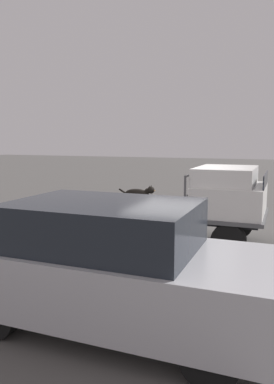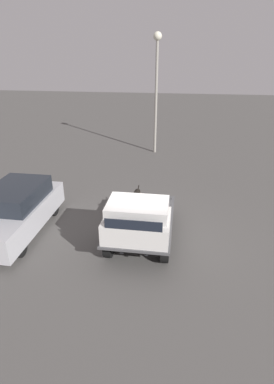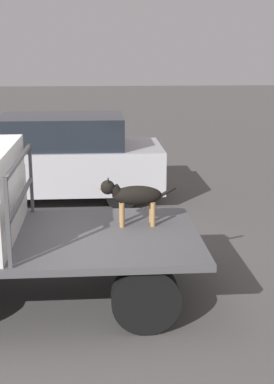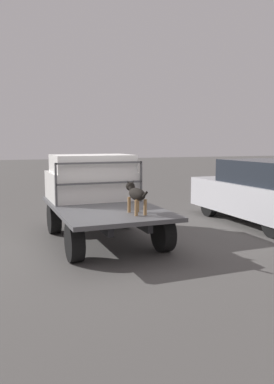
{
  "view_description": "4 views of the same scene",
  "coord_description": "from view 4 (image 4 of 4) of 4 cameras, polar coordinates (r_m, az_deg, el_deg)",
  "views": [
    {
      "loc": [
        2.14,
        -8.59,
        2.44
      ],
      "look_at": [
        -1.13,
        -0.32,
        1.19
      ],
      "focal_mm": 35.0,
      "sensor_mm": 36.0,
      "label": 1
    },
    {
      "loc": [
        8.58,
        1.12,
        5.79
      ],
      "look_at": [
        -1.13,
        -0.32,
        1.19
      ],
      "focal_mm": 28.0,
      "sensor_mm": 36.0,
      "label": 2
    },
    {
      "loc": [
        -0.67,
        5.91,
        2.84
      ],
      "look_at": [
        -1.13,
        -0.32,
        1.19
      ],
      "focal_mm": 50.0,
      "sensor_mm": 36.0,
      "label": 3
    },
    {
      "loc": [
        -7.54,
        2.19,
        2.11
      ],
      "look_at": [
        -1.13,
        -0.32,
        1.19
      ],
      "focal_mm": 35.0,
      "sensor_mm": 36.0,
      "label": 4
    }
  ],
  "objects": [
    {
      "name": "parked_sedan",
      "position": [
        10.21,
        18.8,
        -0.02
      ],
      "size": [
        4.26,
        1.83,
        1.65
      ],
      "rotation": [
        0.0,
        0.0,
        0.08
      ],
      "color": "black",
      "rests_on": "ground"
    },
    {
      "name": "truck_cab",
      "position": [
        8.85,
        -6.99,
        2.12
      ],
      "size": [
        1.5,
        1.94,
        1.04
      ],
      "color": "silver",
      "rests_on": "flatbed_truck"
    },
    {
      "name": "truck_headboard",
      "position": [
        8.09,
        -5.61,
        2.4
      ],
      "size": [
        0.04,
        1.94,
        0.91
      ],
      "color": "#4C4C4F",
      "rests_on": "flatbed_truck"
    },
    {
      "name": "dog",
      "position": [
        7.01,
        -0.18,
        -0.29
      ],
      "size": [
        0.95,
        0.24,
        0.6
      ],
      "rotation": [
        0.0,
        0.0,
        -0.19
      ],
      "color": "#9E7547",
      "rests_on": "flatbed_truck"
    },
    {
      "name": "flatbed_truck",
      "position": [
        8.0,
        -5.13,
        -3.51
      ],
      "size": [
        3.65,
        2.06,
        0.78
      ],
      "color": "black",
      "rests_on": "ground"
    },
    {
      "name": "ground_plane",
      "position": [
        8.13,
        -5.08,
        -7.47
      ],
      "size": [
        80.0,
        80.0,
        0.0
      ],
      "primitive_type": "plane",
      "color": "#514F4C"
    }
  ]
}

